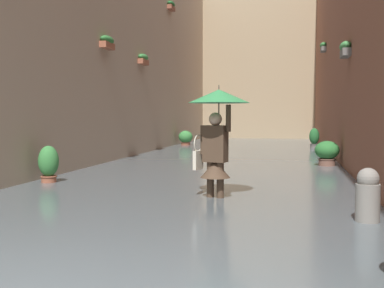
# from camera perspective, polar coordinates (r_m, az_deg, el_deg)

# --- Properties ---
(ground_plane) EXTENTS (64.33, 64.33, 0.00)m
(ground_plane) POSITION_cam_1_polar(r_m,az_deg,el_deg) (15.62, 4.60, -2.37)
(ground_plane) COLOR slate
(flood_water) EXTENTS (7.41, 31.73, 0.21)m
(flood_water) POSITION_cam_1_polar(r_m,az_deg,el_deg) (15.61, 4.60, -1.98)
(flood_water) COLOR #515B60
(flood_water) RESTS_ON ground_plane
(building_facade_right) EXTENTS (2.04, 29.73, 8.63)m
(building_facade_right) POSITION_cam_1_polar(r_m,az_deg,el_deg) (16.82, -10.05, 12.75)
(building_facade_right) COLOR tan
(building_facade_right) RESTS_ON ground_plane
(building_facade_far) EXTENTS (10.21, 1.80, 10.37)m
(building_facade_far) POSITION_cam_1_polar(r_m,az_deg,el_deg) (29.47, 8.06, 10.44)
(building_facade_far) COLOR tan
(building_facade_far) RESTS_ON ground_plane
(person_wading) EXTENTS (1.01, 1.01, 2.07)m
(person_wading) POSITION_cam_1_polar(r_m,az_deg,el_deg) (7.83, 3.02, 2.48)
(person_wading) COLOR black
(person_wading) RESTS_ON ground_plane
(potted_plant_far_right) EXTENTS (0.41, 0.41, 0.96)m
(potted_plant_far_right) POSITION_cam_1_polar(r_m,az_deg,el_deg) (10.12, -16.84, -2.60)
(potted_plant_far_right) COLOR #9E563D
(potted_plant_far_right) RESTS_ON ground_plane
(potted_plant_mid_left) EXTENTS (0.41, 0.41, 1.05)m
(potted_plant_mid_left) POSITION_cam_1_polar(r_m,az_deg,el_deg) (20.51, 14.46, 0.51)
(potted_plant_mid_left) COLOR #66605B
(potted_plant_mid_left) RESTS_ON ground_plane
(potted_plant_near_right) EXTENTS (0.65, 0.65, 0.88)m
(potted_plant_near_right) POSITION_cam_1_polar(r_m,az_deg,el_deg) (21.82, -0.78, 0.63)
(potted_plant_near_right) COLOR brown
(potted_plant_near_right) RESTS_ON ground_plane
(potted_plant_near_left) EXTENTS (0.66, 0.66, 0.89)m
(potted_plant_near_left) POSITION_cam_1_polar(r_m,az_deg,el_deg) (13.41, 15.91, -1.20)
(potted_plant_near_left) COLOR brown
(potted_plant_near_left) RESTS_ON ground_plane
(mooring_bollard) EXTENTS (0.31, 0.31, 0.91)m
(mooring_bollard) POSITION_cam_1_polar(r_m,az_deg,el_deg) (6.54, 20.34, -6.68)
(mooring_bollard) COLOR gray
(mooring_bollard) RESTS_ON ground_plane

